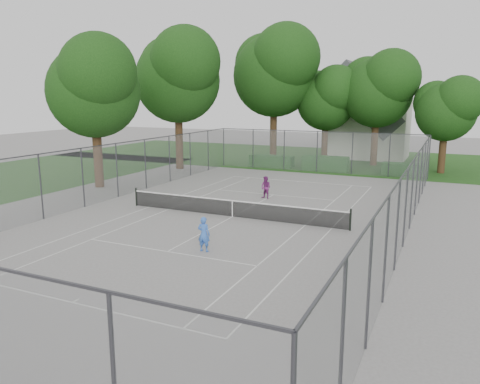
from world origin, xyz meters
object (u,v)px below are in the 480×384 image
at_px(house, 369,119).
at_px(woman_player, 266,188).
at_px(tennis_net, 232,208).
at_px(girl_player, 204,234).

distance_m(house, woman_player, 24.18).
bearing_deg(woman_player, tennis_net, -73.51).
bearing_deg(house, tennis_net, -94.46).
bearing_deg(girl_player, tennis_net, -78.23).
bearing_deg(girl_player, woman_player, -84.34).
relative_size(tennis_net, girl_player, 8.51).
height_order(tennis_net, house, house).
xyz_separation_m(tennis_net, house, (2.26, 28.92, 3.54)).
bearing_deg(tennis_net, woman_player, 90.50).
bearing_deg(woman_player, girl_player, -66.46).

